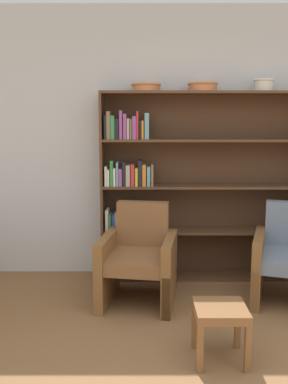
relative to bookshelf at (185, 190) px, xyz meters
name	(u,v)px	position (x,y,z in m)	size (l,w,h in m)	color
wall_back	(184,144)	(0.00, 0.17, 0.46)	(12.00, 0.06, 2.75)	silver
bookshelf	(185,190)	(0.00, 0.00, 0.00)	(2.11, 0.30, 1.89)	brown
bowl_stoneware	(146,87)	(-0.40, -0.02, 1.02)	(0.29, 0.29, 0.08)	#C67547
bowl_copper	(203,86)	(0.15, -0.02, 1.02)	(0.30, 0.30, 0.09)	#C67547
bowl_cream	(264,84)	(0.75, -0.02, 1.04)	(0.20, 0.20, 0.12)	silver
armchair_leather	(139,259)	(-0.46, -0.60, -0.53)	(0.74, 0.77, 0.86)	brown
footstool	(220,317)	(0.09, -1.59, -0.61)	(0.35, 0.35, 0.38)	brown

